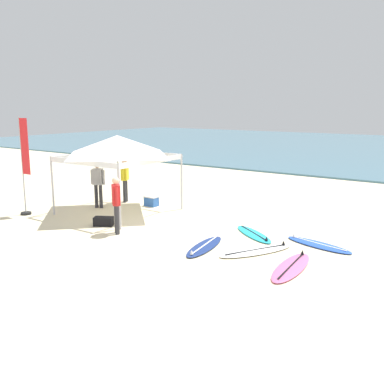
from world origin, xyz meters
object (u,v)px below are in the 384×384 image
(surfboard_cyan, at_px, (254,234))
(person_grey, at_px, (98,182))
(canopy_tent, at_px, (117,145))
(person_yellow, at_px, (125,177))
(surfboard_white, at_px, (256,251))
(person_red, at_px, (116,201))
(surfboard_navy, at_px, (204,246))
(gear_bag_near_tent, at_px, (104,221))
(banner_flag, at_px, (25,170))
(surfboard_blue, at_px, (318,245))
(surfboard_pink, at_px, (291,267))
(cooler_box, at_px, (151,201))

(surfboard_cyan, relative_size, person_grey, 1.08)
(canopy_tent, xyz_separation_m, person_yellow, (-0.98, 1.34, -1.40))
(surfboard_white, distance_m, person_red, 4.37)
(surfboard_navy, bearing_deg, canopy_tent, 161.24)
(canopy_tent, height_order, gear_bag_near_tent, canopy_tent)
(person_red, height_order, banner_flag, banner_flag)
(person_grey, distance_m, gear_bag_near_tent, 2.69)
(banner_flag, bearing_deg, surfboard_white, 7.04)
(surfboard_blue, bearing_deg, person_yellow, 172.78)
(surfboard_pink, height_order, person_red, person_red)
(canopy_tent, height_order, surfboard_navy, canopy_tent)
(surfboard_blue, height_order, surfboard_white, same)
(surfboard_blue, distance_m, person_red, 5.88)
(surfboard_white, relative_size, banner_flag, 0.64)
(canopy_tent, distance_m, banner_flag, 3.27)
(person_red, bearing_deg, surfboard_pink, 3.11)
(surfboard_cyan, distance_m, cooler_box, 5.08)
(canopy_tent, relative_size, cooler_box, 6.64)
(surfboard_pink, xyz_separation_m, gear_bag_near_tent, (-6.35, 0.08, 0.10))
(surfboard_cyan, bearing_deg, surfboard_white, -60.65)
(person_yellow, distance_m, person_grey, 1.32)
(surfboard_blue, distance_m, surfboard_cyan, 1.90)
(surfboard_pink, bearing_deg, person_yellow, 159.69)
(surfboard_pink, distance_m, person_yellow, 8.79)
(cooler_box, bearing_deg, surfboard_pink, -24.00)
(person_red, distance_m, person_yellow, 4.36)
(surfboard_blue, height_order, person_yellow, person_yellow)
(person_grey, bearing_deg, surfboard_white, -9.20)
(gear_bag_near_tent, bearing_deg, surfboard_cyan, 22.25)
(surfboard_pink, bearing_deg, gear_bag_near_tent, 179.30)
(canopy_tent, distance_m, surfboard_white, 6.56)
(surfboard_pink, relative_size, banner_flag, 0.66)
(surfboard_white, relative_size, person_red, 1.28)
(banner_flag, bearing_deg, canopy_tent, 42.79)
(person_red, xyz_separation_m, gear_bag_near_tent, (-0.97, 0.37, -0.85))
(surfboard_cyan, bearing_deg, person_red, -147.73)
(cooler_box, bearing_deg, canopy_tent, -103.69)
(canopy_tent, bearing_deg, surfboard_navy, -18.76)
(surfboard_blue, xyz_separation_m, surfboard_white, (-1.16, -1.43, -0.00))
(surfboard_white, relative_size, cooler_box, 4.38)
(surfboard_cyan, bearing_deg, gear_bag_near_tent, -157.75)
(surfboard_cyan, bearing_deg, surfboard_pink, -44.09)
(gear_bag_near_tent, bearing_deg, person_red, -20.95)
(surfboard_navy, xyz_separation_m, surfboard_white, (1.31, 0.48, -0.00))
(surfboard_pink, distance_m, surfboard_cyan, 2.70)
(person_yellow, height_order, cooler_box, person_yellow)
(banner_flag, relative_size, gear_bag_near_tent, 5.67)
(surfboard_white, bearing_deg, cooler_box, 156.26)
(banner_flag, xyz_separation_m, gear_bag_near_tent, (3.19, 0.54, -1.43))
(person_red, bearing_deg, banner_flag, -177.66)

